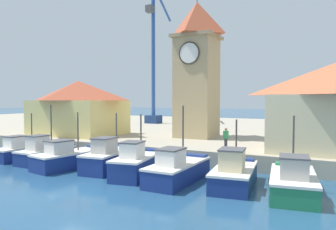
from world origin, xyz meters
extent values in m
plane|color=navy|center=(0.00, 0.00, 0.00)|extent=(300.00, 300.00, 0.00)
cube|color=#A89E89|center=(0.00, 28.69, 0.58)|extent=(120.00, 40.00, 1.15)
cube|color=navy|center=(-10.00, 5.39, 0.45)|extent=(1.92, 5.00, 0.91)
cube|color=navy|center=(-9.92, 7.61, 1.03)|extent=(1.50, 0.65, 0.24)
cube|color=silver|center=(-10.00, 5.39, 0.96)|extent=(1.98, 5.06, 0.12)
cube|color=silver|center=(-10.03, 4.53, 1.43)|extent=(1.10, 1.52, 0.83)
cube|color=#4C4C51|center=(-10.03, 4.53, 1.89)|extent=(1.18, 1.60, 0.08)
cylinder|color=#4C4742|center=(-9.98, 6.01, 2.32)|extent=(0.10, 0.10, 2.60)
torus|color=black|center=(-10.94, 5.67, 0.45)|extent=(0.14, 0.52, 0.52)
cube|color=navy|center=(-7.29, 5.01, 0.47)|extent=(1.81, 4.41, 0.94)
cube|color=navy|center=(-7.30, 6.96, 1.06)|extent=(1.52, 0.61, 0.24)
cube|color=silver|center=(-7.29, 5.01, 0.99)|extent=(1.87, 4.47, 0.12)
cube|color=beige|center=(-7.28, 4.24, 1.56)|extent=(1.08, 1.33, 1.00)
cube|color=#4C4C51|center=(-7.28, 4.24, 2.10)|extent=(1.16, 1.41, 0.08)
cylinder|color=#4C4742|center=(-7.29, 5.56, 2.70)|extent=(0.10, 0.10, 3.29)
torus|color=black|center=(-8.26, 5.23, 0.47)|extent=(0.12, 0.52, 0.52)
cube|color=navy|center=(-4.30, 4.48, 0.51)|extent=(2.82, 5.41, 1.02)
cube|color=navy|center=(-3.89, 6.77, 1.14)|extent=(1.74, 0.88, 0.24)
cube|color=silver|center=(-4.30, 4.48, 1.07)|extent=(2.89, 5.48, 0.12)
cube|color=beige|center=(-4.46, 3.59, 1.53)|extent=(1.42, 1.73, 0.80)
cube|color=#4C4C51|center=(-4.46, 3.59, 1.97)|extent=(1.51, 1.82, 0.08)
cylinder|color=#4C4742|center=(-4.19, 5.11, 2.48)|extent=(0.10, 0.10, 2.70)
torus|color=black|center=(-5.29, 4.92, 0.51)|extent=(0.21, 0.53, 0.52)
cube|color=navy|center=(-1.43, 5.38, 0.59)|extent=(2.40, 5.33, 1.17)
cube|color=navy|center=(-1.69, 7.69, 1.29)|extent=(1.62, 0.77, 0.24)
cube|color=silver|center=(-1.43, 5.38, 1.22)|extent=(2.46, 5.39, 0.12)
cube|color=#B2ADA3|center=(-1.33, 4.48, 1.74)|extent=(1.27, 1.66, 0.91)
cube|color=#4C4C51|center=(-1.33, 4.48, 2.23)|extent=(1.36, 1.75, 0.08)
cylinder|color=#4C4742|center=(-1.51, 6.02, 2.53)|extent=(0.10, 0.10, 2.51)
torus|color=black|center=(-2.46, 5.52, 0.59)|extent=(0.18, 0.53, 0.52)
cube|color=navy|center=(1.23, 4.46, 0.59)|extent=(2.55, 4.77, 1.18)
cube|color=navy|center=(0.88, 6.45, 1.30)|extent=(1.62, 0.85, 0.24)
cube|color=silver|center=(1.23, 4.46, 1.23)|extent=(2.62, 4.84, 0.12)
cube|color=silver|center=(1.36, 3.68, 1.73)|extent=(1.30, 1.52, 0.89)
cube|color=#4C4C51|center=(1.36, 3.68, 2.22)|extent=(1.39, 1.62, 0.08)
cylinder|color=#4C4742|center=(1.13, 5.02, 2.55)|extent=(0.10, 0.10, 2.53)
torus|color=black|center=(0.22, 4.52, 0.59)|extent=(0.21, 0.53, 0.52)
cube|color=navy|center=(4.03, 4.41, 0.51)|extent=(1.96, 5.18, 1.02)
cube|color=navy|center=(4.05, 6.75, 1.14)|extent=(1.64, 0.61, 0.24)
cube|color=silver|center=(4.03, 4.41, 1.07)|extent=(2.02, 5.24, 0.12)
cube|color=silver|center=(4.02, 3.51, 1.55)|extent=(1.16, 1.56, 0.85)
cube|color=#4C4C51|center=(4.02, 3.51, 2.02)|extent=(1.24, 1.64, 0.08)
cylinder|color=#4C4742|center=(4.03, 5.06, 2.75)|extent=(0.10, 0.10, 3.25)
torus|color=black|center=(2.99, 4.68, 0.51)|extent=(0.12, 0.52, 0.52)
cube|color=navy|center=(7.18, 4.94, 0.47)|extent=(2.59, 5.03, 0.94)
cube|color=navy|center=(6.90, 7.08, 1.06)|extent=(1.75, 0.81, 0.24)
cube|color=silver|center=(7.18, 4.94, 0.99)|extent=(2.66, 5.10, 0.12)
cube|color=beige|center=(7.29, 4.10, 1.58)|extent=(1.37, 1.59, 1.06)
cube|color=#4C4C51|center=(7.29, 4.10, 2.15)|extent=(1.46, 1.68, 0.08)
cylinder|color=#4C4742|center=(7.10, 5.53, 2.34)|extent=(0.10, 0.10, 2.57)
torus|color=black|center=(6.09, 5.04, 0.47)|extent=(0.19, 0.53, 0.52)
cube|color=#237A4C|center=(10.22, 4.71, 0.47)|extent=(2.77, 5.19, 0.94)
cube|color=#237A4C|center=(9.91, 6.91, 1.06)|extent=(1.83, 0.85, 0.24)
cube|color=silver|center=(10.22, 4.71, 0.99)|extent=(2.83, 5.25, 0.12)
cube|color=#B2ADA3|center=(10.35, 3.85, 1.53)|extent=(1.45, 1.65, 0.96)
cube|color=#4C4C51|center=(10.35, 3.85, 2.05)|extent=(1.54, 1.74, 0.08)
cylinder|color=#4C4742|center=(10.14, 5.32, 2.49)|extent=(0.10, 0.10, 2.87)
torus|color=black|center=(9.08, 4.79, 0.47)|extent=(0.19, 0.53, 0.52)
cube|color=tan|center=(0.21, 16.38, 5.79)|extent=(3.46, 3.46, 9.28)
cube|color=#9C865F|center=(0.21, 16.38, 10.59)|extent=(3.96, 3.96, 0.30)
pyramid|color=#B25133|center=(0.21, 16.38, 12.30)|extent=(3.96, 3.96, 3.13)
cylinder|color=white|center=(0.21, 14.59, 8.88)|extent=(1.90, 0.12, 1.90)
torus|color=#332D23|center=(0.21, 14.55, 8.88)|extent=(2.02, 0.12, 2.02)
cube|color=#E5D17A|center=(-11.69, 13.27, 2.90)|extent=(8.61, 6.35, 3.50)
pyramid|color=#A3472D|center=(-11.69, 13.27, 5.65)|extent=(9.01, 6.75, 2.00)
cube|color=beige|center=(11.98, 12.70, 3.11)|extent=(8.17, 6.57, 3.91)
pyramid|color=#C1603D|center=(11.98, 12.70, 6.16)|extent=(8.57, 6.97, 2.20)
cube|color=navy|center=(-12.55, 30.26, 1.75)|extent=(2.00, 2.00, 1.20)
cylinder|color=#284C93|center=(-12.55, 30.26, 11.58)|extent=(0.56, 0.56, 18.46)
cylinder|color=#284C93|center=(-12.99, 33.85, 19.93)|extent=(1.25, 7.39, 4.10)
cube|color=#4C4C4C|center=(-12.40, 29.03, 17.86)|extent=(1.00, 1.00, 1.00)
cylinder|color=#33333D|center=(5.23, 9.57, 1.58)|extent=(0.22, 0.22, 0.85)
cube|color=#338C4C|center=(5.23, 9.57, 2.28)|extent=(0.34, 0.22, 0.56)
sphere|color=#9E7051|center=(5.23, 9.57, 2.67)|extent=(0.20, 0.20, 0.20)
camera|label=1|loc=(12.12, -12.41, 4.74)|focal=35.00mm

